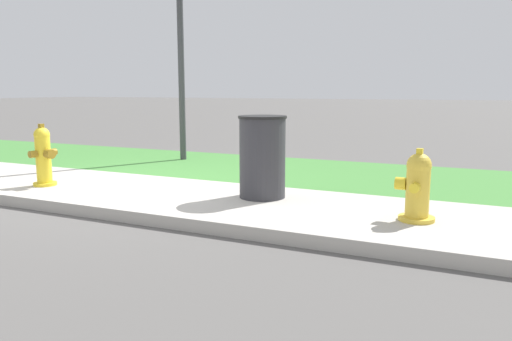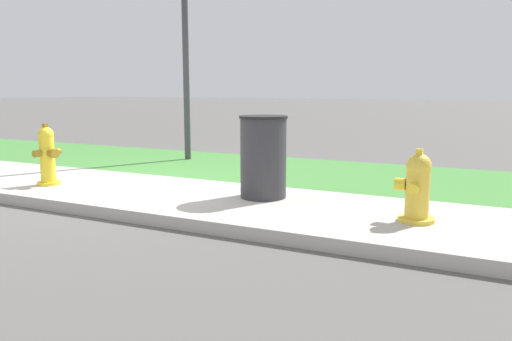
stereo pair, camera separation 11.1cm
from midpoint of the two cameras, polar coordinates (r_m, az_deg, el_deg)
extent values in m
plane|color=#5B5956|center=(6.46, -14.72, -2.16)|extent=(120.00, 120.00, 0.00)
cube|color=#BCB7AD|center=(6.46, -14.72, -2.11)|extent=(18.00, 2.05, 0.01)
cube|color=#47893D|center=(8.36, -4.04, 0.70)|extent=(18.00, 2.68, 0.01)
cube|color=#BCB7AD|center=(5.68, -22.06, -3.46)|extent=(18.00, 0.16, 0.12)
cylinder|color=gold|center=(4.99, 18.43, -5.38)|extent=(0.34, 0.34, 0.05)
cylinder|color=gold|center=(4.93, 18.59, -2.33)|extent=(0.22, 0.22, 0.49)
sphere|color=gold|center=(4.89, 18.74, 0.49)|extent=(0.23, 0.23, 0.23)
cube|color=yellow|center=(4.87, 18.82, 2.02)|extent=(0.06, 0.06, 0.06)
cylinder|color=yellow|center=(4.77, 18.25, -1.97)|extent=(0.10, 0.10, 0.09)
cylinder|color=yellow|center=(5.07, 18.98, -1.36)|extent=(0.10, 0.10, 0.09)
cylinder|color=yellow|center=(4.95, 16.82, -1.50)|extent=(0.11, 0.13, 0.12)
cylinder|color=yellow|center=(7.07, -22.16, -1.37)|extent=(0.29, 0.29, 0.05)
cylinder|color=yellow|center=(7.02, -22.33, 1.31)|extent=(0.19, 0.19, 0.62)
sphere|color=yellow|center=(6.98, -22.48, 3.82)|extent=(0.20, 0.20, 0.20)
cube|color=olive|center=(6.98, -22.54, 4.76)|extent=(0.06, 0.06, 0.06)
cylinder|color=olive|center=(7.08, -21.41, 2.04)|extent=(0.10, 0.10, 0.09)
cylinder|color=olive|center=(6.94, -23.34, 1.78)|extent=(0.10, 0.10, 0.09)
cylinder|color=olive|center=(6.89, -21.73, 1.83)|extent=(0.12, 0.13, 0.12)
cylinder|color=#3D3D42|center=(9.07, -7.78, 17.47)|extent=(0.11, 0.11, 5.11)
cylinder|color=#333338|center=(5.71, 1.39, 1.36)|extent=(0.53, 0.53, 0.92)
cylinder|color=black|center=(5.67, 1.41, 6.12)|extent=(0.55, 0.55, 0.03)
camera|label=1|loc=(0.06, -89.39, 0.10)|focal=35.00mm
camera|label=2|loc=(0.06, 90.61, -0.10)|focal=35.00mm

